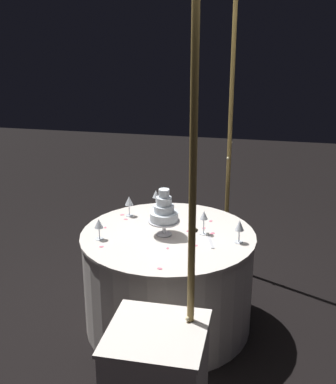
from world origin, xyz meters
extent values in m
plane|color=black|center=(0.00, 0.00, 0.00)|extent=(12.00, 12.00, 0.00)
cylinder|color=olive|center=(-0.99, 0.32, 1.19)|extent=(0.04, 0.04, 2.39)
cylinder|color=olive|center=(0.99, 0.32, 1.19)|extent=(0.04, 0.04, 2.39)
sphere|color=#F9EAB2|center=(-0.99, 0.32, 2.25)|extent=(0.02, 0.02, 0.02)
sphere|color=#F9EAB2|center=(0.99, 0.33, 1.23)|extent=(0.02, 0.02, 0.02)
sphere|color=#F9EAB2|center=(-1.00, 0.33, 1.17)|extent=(0.02, 0.02, 0.02)
sphere|color=#F9EAB2|center=(1.00, 0.31, 0.57)|extent=(0.02, 0.02, 0.02)
sphere|color=#F9EAB2|center=(-0.97, 0.32, 1.04)|extent=(0.02, 0.02, 0.02)
sphere|color=#F9EAB2|center=(1.01, 0.31, 0.74)|extent=(0.02, 0.02, 0.02)
sphere|color=#F9EAB2|center=(-1.00, 0.32, 0.18)|extent=(0.02, 0.02, 0.02)
sphere|color=#F9EAB2|center=(0.98, 0.34, 1.22)|extent=(0.02, 0.02, 0.02)
sphere|color=#F9EAB2|center=(-0.98, 0.34, 0.44)|extent=(0.02, 0.02, 0.02)
cylinder|color=silver|center=(0.00, 0.00, 0.36)|extent=(1.21, 1.21, 0.71)
cylinder|color=silver|center=(0.00, 0.00, 0.72)|extent=(1.23, 1.23, 0.02)
cube|color=silver|center=(1.12, 0.17, 0.71)|extent=(0.49, 0.49, 0.02)
cylinder|color=silver|center=(0.02, -0.02, 0.74)|extent=(0.11, 0.11, 0.01)
cylinder|color=silver|center=(0.02, -0.02, 0.79)|extent=(0.02, 0.02, 0.09)
cylinder|color=silver|center=(0.02, -0.02, 0.84)|extent=(0.22, 0.22, 0.01)
cylinder|color=white|center=(0.02, -0.02, 0.87)|extent=(0.20, 0.20, 0.06)
cylinder|color=white|center=(0.02, -0.02, 0.93)|extent=(0.14, 0.14, 0.05)
cylinder|color=white|center=(0.02, -0.02, 0.99)|extent=(0.11, 0.11, 0.06)
cylinder|color=white|center=(0.02, -0.02, 1.04)|extent=(0.07, 0.07, 0.06)
cylinder|color=silver|center=(-0.27, -0.36, 0.74)|extent=(0.06, 0.06, 0.00)
cylinder|color=silver|center=(-0.27, -0.36, 0.78)|extent=(0.01, 0.01, 0.09)
cone|color=silver|center=(-0.27, -0.36, 0.86)|extent=(0.06, 0.06, 0.07)
cylinder|color=silver|center=(-0.48, -0.20, 0.74)|extent=(0.06, 0.06, 0.00)
cylinder|color=silver|center=(-0.48, -0.20, 0.78)|extent=(0.01, 0.01, 0.08)
cone|color=silver|center=(-0.48, -0.20, 0.85)|extent=(0.05, 0.05, 0.06)
cylinder|color=silver|center=(0.18, -0.44, 0.74)|extent=(0.06, 0.06, 0.00)
cylinder|color=silver|center=(0.18, -0.44, 0.78)|extent=(0.01, 0.01, 0.08)
cone|color=silver|center=(0.18, -0.44, 0.85)|extent=(0.06, 0.06, 0.06)
cylinder|color=silver|center=(-0.05, 0.24, 0.74)|extent=(0.06, 0.06, 0.00)
cylinder|color=silver|center=(-0.05, 0.24, 0.79)|extent=(0.01, 0.01, 0.11)
cone|color=silver|center=(-0.05, 0.24, 0.88)|extent=(0.05, 0.05, 0.06)
cylinder|color=silver|center=(0.04, 0.50, 0.74)|extent=(0.06, 0.06, 0.00)
cylinder|color=silver|center=(0.04, 0.50, 0.78)|extent=(0.01, 0.01, 0.09)
cone|color=silver|center=(0.04, 0.50, 0.86)|extent=(0.06, 0.06, 0.07)
cube|color=silver|center=(0.07, 0.31, 0.74)|extent=(0.22, 0.08, 0.01)
cube|color=white|center=(-0.07, 0.27, 0.74)|extent=(0.09, 0.04, 0.01)
ellipsoid|color=#EA6B84|center=(-0.01, -0.47, 0.74)|extent=(0.03, 0.02, 0.00)
ellipsoid|color=#EA6B84|center=(0.29, -0.39, 0.74)|extent=(0.03, 0.04, 0.00)
ellipsoid|color=#EA6B84|center=(0.23, 0.05, 0.74)|extent=(0.03, 0.03, 0.00)
ellipsoid|color=#EA6B84|center=(-0.27, -0.42, 0.74)|extent=(0.04, 0.04, 0.00)
ellipsoid|color=#EA6B84|center=(-0.19, -0.36, 0.74)|extent=(0.02, 0.03, 0.00)
ellipsoid|color=#EA6B84|center=(-0.07, 0.30, 0.74)|extent=(0.05, 0.05, 0.00)
ellipsoid|color=#EA6B84|center=(0.51, 0.06, 0.74)|extent=(0.03, 0.04, 0.00)
ellipsoid|color=#EA6B84|center=(-0.08, 0.13, 0.74)|extent=(0.03, 0.03, 0.00)
ellipsoid|color=#EA6B84|center=(0.15, 0.22, 0.74)|extent=(0.03, 0.04, 0.00)
ellipsoid|color=#EA6B84|center=(-0.15, 0.23, 0.74)|extent=(0.04, 0.03, 0.00)
ellipsoid|color=#EA6B84|center=(-0.55, 0.08, 0.74)|extent=(0.04, 0.04, 0.00)
ellipsoid|color=#EA6B84|center=(-0.29, 0.26, 0.74)|extent=(0.04, 0.04, 0.00)
camera|label=1|loc=(3.17, 0.66, 2.20)|focal=47.20mm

